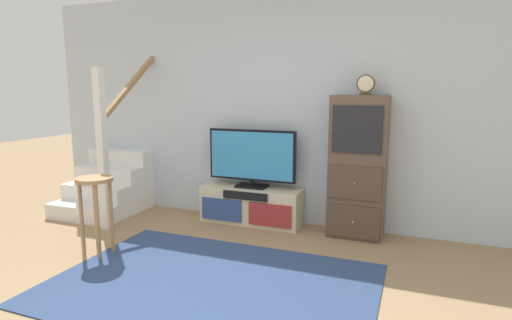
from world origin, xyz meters
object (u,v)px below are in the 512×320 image
Objects in this scene: desk_clock at (366,85)px; television at (252,157)px; bar_stool_near at (95,198)px; media_console at (251,205)px; side_cabinet at (358,168)px.

television is at bearing 178.70° from desk_clock.
bar_stool_near is (-2.27, -1.41, -1.06)m from desk_clock.
media_console is 5.77× the size of desk_clock.
media_console is at bearing -90.00° from television.
desk_clock reaches higher than side_cabinet.
side_cabinet is (1.21, -0.01, -0.04)m from television.
television is (0.00, 0.02, 0.58)m from media_console.
side_cabinet reaches higher than media_console.
television reaches higher than bar_stool_near.
side_cabinet is (1.21, 0.01, 0.54)m from media_console.
media_console is at bearing 54.51° from bar_stool_near.
side_cabinet is 7.29× the size of desk_clock.
desk_clock reaches higher than media_console.
media_console is 1.33m from side_cabinet.
side_cabinet is 2.00× the size of bar_stool_near.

